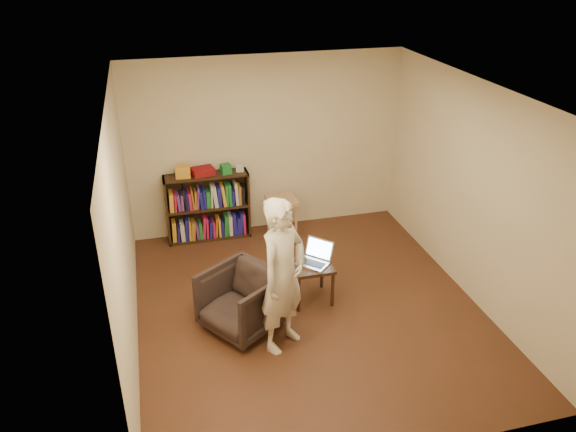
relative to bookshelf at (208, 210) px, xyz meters
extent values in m
plane|color=#482A17|center=(0.92, -2.09, -0.44)|extent=(4.50, 4.50, 0.00)
plane|color=white|center=(0.92, -2.09, 2.16)|extent=(4.50, 4.50, 0.00)
plane|color=beige|center=(0.92, 0.16, 0.86)|extent=(4.00, 0.00, 4.00)
plane|color=beige|center=(-1.08, -2.09, 0.86)|extent=(0.00, 4.50, 4.50)
plane|color=beige|center=(2.92, -2.09, 0.86)|extent=(0.00, 4.50, 4.50)
cube|color=black|center=(-0.58, -0.01, 0.06)|extent=(0.03, 0.30, 1.00)
cube|color=black|center=(0.59, -0.01, 0.06)|extent=(0.03, 0.30, 1.00)
cube|color=black|center=(0.00, 0.13, 0.06)|extent=(1.20, 0.02, 1.00)
cube|color=black|center=(0.00, -0.01, -0.42)|extent=(1.20, 0.30, 0.03)
cube|color=black|center=(0.00, -0.01, 0.06)|extent=(1.14, 0.30, 0.03)
cube|color=black|center=(0.00, -0.01, 0.55)|extent=(1.20, 0.30, 0.03)
cube|color=gold|center=(-0.31, -0.03, 0.64)|extent=(0.21, 0.17, 0.16)
cube|color=maroon|center=(-0.04, 0.00, 0.61)|extent=(0.34, 0.28, 0.10)
cube|color=#207932|center=(0.29, -0.04, 0.63)|extent=(0.16, 0.16, 0.13)
cube|color=beige|center=(0.50, 0.00, 0.60)|extent=(0.13, 0.13, 0.09)
cube|color=tan|center=(1.05, -0.26, 0.15)|extent=(0.42, 0.42, 0.04)
cylinder|color=tan|center=(0.88, -0.43, -0.15)|extent=(0.04, 0.04, 0.57)
cylinder|color=tan|center=(1.21, -0.43, -0.15)|extent=(0.04, 0.04, 0.57)
cylinder|color=tan|center=(0.88, -0.09, -0.15)|extent=(0.04, 0.04, 0.57)
cylinder|color=tan|center=(1.21, -0.09, -0.15)|extent=(0.04, 0.04, 0.57)
imported|color=#312520|center=(0.09, -2.25, -0.08)|extent=(1.08, 1.08, 0.72)
cube|color=black|center=(1.00, -1.91, 0.03)|extent=(0.48, 0.48, 0.04)
cylinder|color=black|center=(0.79, -2.12, -0.21)|extent=(0.04, 0.04, 0.45)
cylinder|color=black|center=(1.21, -2.12, -0.21)|extent=(0.04, 0.04, 0.45)
cylinder|color=black|center=(0.79, -1.70, -0.21)|extent=(0.04, 0.04, 0.45)
cylinder|color=black|center=(1.21, -1.70, -0.21)|extent=(0.04, 0.04, 0.45)
cube|color=silver|center=(1.01, -1.92, 0.06)|extent=(0.43, 0.43, 0.02)
cube|color=black|center=(1.01, -1.92, 0.08)|extent=(0.31, 0.31, 0.00)
cube|color=silver|center=(1.13, -1.80, 0.19)|extent=(0.32, 0.32, 0.24)
cube|color=#A9D1ED|center=(1.13, -1.80, 0.19)|extent=(0.27, 0.27, 0.19)
imported|color=beige|center=(0.47, -2.65, 0.43)|extent=(0.75, 0.72, 1.74)
camera|label=1|loc=(-0.71, -7.41, 3.55)|focal=35.00mm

